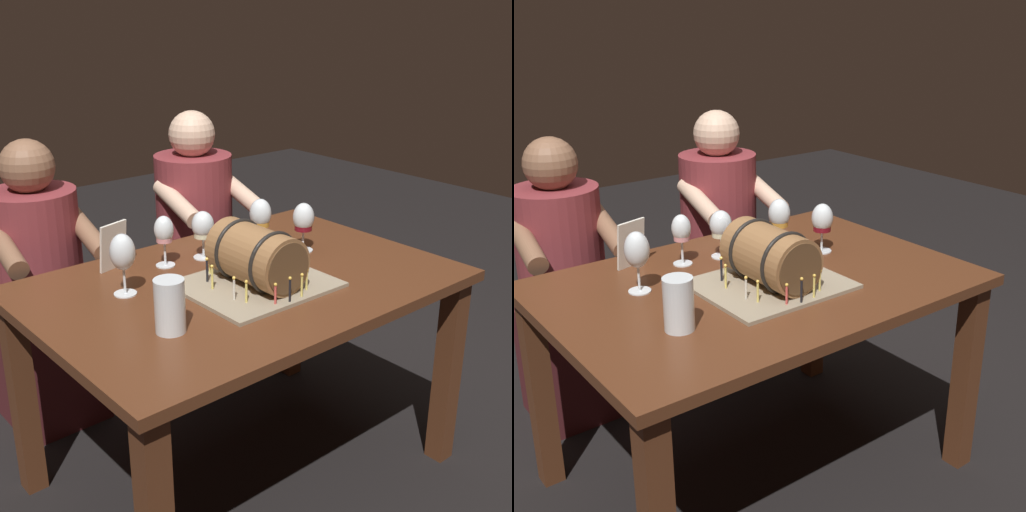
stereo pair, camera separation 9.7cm
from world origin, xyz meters
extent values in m
plane|color=black|center=(0.00, 0.00, 0.00)|extent=(8.00, 8.00, 0.00)
cube|color=#562D19|center=(0.00, 0.00, 0.71)|extent=(1.32, 0.92, 0.03)
cube|color=#562D19|center=(0.60, -0.40, 0.35)|extent=(0.07, 0.07, 0.70)
cube|color=#562D19|center=(-0.60, 0.40, 0.35)|extent=(0.07, 0.07, 0.70)
cube|color=#562D19|center=(0.60, 0.40, 0.35)|extent=(0.07, 0.07, 0.70)
cube|color=gray|center=(0.00, -0.07, 0.74)|extent=(0.44, 0.38, 0.01)
cylinder|color=olive|center=(0.00, -0.07, 0.83)|extent=(0.18, 0.29, 0.18)
cylinder|color=brown|center=(0.00, -0.22, 0.83)|extent=(0.16, 0.00, 0.16)
cylinder|color=brown|center=(0.00, 0.08, 0.83)|extent=(0.16, 0.00, 0.16)
torus|color=black|center=(0.00, -0.15, 0.83)|extent=(0.19, 0.01, 0.19)
torus|color=black|center=(0.00, 0.01, 0.83)|extent=(0.19, 0.01, 0.19)
cylinder|color=black|center=(0.14, -0.09, 0.78)|extent=(0.01, 0.01, 0.07)
sphere|color=#F9C64C|center=(0.14, -0.09, 0.82)|extent=(0.01, 0.01, 0.01)
cylinder|color=silver|center=(0.13, -0.01, 0.77)|extent=(0.01, 0.01, 0.05)
sphere|color=#F9C64C|center=(0.13, -0.01, 0.80)|extent=(0.01, 0.01, 0.01)
cylinder|color=black|center=(0.08, 0.07, 0.78)|extent=(0.01, 0.01, 0.07)
sphere|color=#F9C64C|center=(0.08, 0.07, 0.82)|extent=(0.01, 0.01, 0.01)
cylinder|color=#EAD666|center=(0.04, 0.09, 0.77)|extent=(0.01, 0.01, 0.05)
sphere|color=#F9C64C|center=(0.04, 0.09, 0.80)|extent=(0.01, 0.01, 0.01)
cylinder|color=black|center=(0.00, 0.10, 0.77)|extent=(0.01, 0.01, 0.06)
sphere|color=#F9C64C|center=(0.00, 0.10, 0.81)|extent=(0.01, 0.01, 0.01)
cylinder|color=#EAD666|center=(-0.06, 0.08, 0.78)|extent=(0.01, 0.01, 0.06)
sphere|color=#F9C64C|center=(-0.06, 0.08, 0.81)|extent=(0.01, 0.01, 0.01)
cylinder|color=black|center=(-0.11, 0.03, 0.78)|extent=(0.01, 0.01, 0.07)
sphere|color=#F9C64C|center=(-0.11, 0.03, 0.82)|extent=(0.01, 0.01, 0.01)
cylinder|color=#EAD666|center=(-0.13, -0.02, 0.78)|extent=(0.01, 0.01, 0.07)
sphere|color=#F9C64C|center=(-0.13, -0.02, 0.82)|extent=(0.01, 0.01, 0.01)
cylinder|color=silver|center=(-0.13, -0.13, 0.77)|extent=(0.01, 0.01, 0.06)
sphere|color=#F9C64C|center=(-0.13, -0.13, 0.81)|extent=(0.01, 0.01, 0.01)
cylinder|color=#EAD666|center=(-0.12, -0.16, 0.77)|extent=(0.01, 0.01, 0.06)
sphere|color=#F9C64C|center=(-0.12, -0.16, 0.81)|extent=(0.01, 0.01, 0.01)
cylinder|color=#D64C47|center=(-0.06, -0.23, 0.77)|extent=(0.01, 0.01, 0.05)
sphere|color=#F9C64C|center=(-0.06, -0.23, 0.80)|extent=(0.01, 0.01, 0.01)
cylinder|color=black|center=(-0.02, -0.24, 0.78)|extent=(0.01, 0.01, 0.07)
sphere|color=#F9C64C|center=(-0.02, -0.24, 0.82)|extent=(0.01, 0.01, 0.01)
cylinder|color=#EAD666|center=(0.03, -0.24, 0.78)|extent=(0.01, 0.01, 0.06)
sphere|color=#F9C64C|center=(0.03, -0.24, 0.81)|extent=(0.01, 0.01, 0.01)
cylinder|color=#EAD666|center=(0.08, -0.21, 0.77)|extent=(0.01, 0.01, 0.06)
sphere|color=#F9C64C|center=(0.08, -0.21, 0.81)|extent=(0.01, 0.01, 0.01)
cylinder|color=#D64C47|center=(0.12, -0.16, 0.77)|extent=(0.01, 0.01, 0.06)
sphere|color=#F9C64C|center=(0.12, -0.16, 0.81)|extent=(0.01, 0.01, 0.01)
cylinder|color=white|center=(0.34, 0.07, 0.73)|extent=(0.07, 0.07, 0.00)
cylinder|color=white|center=(0.34, 0.07, 0.77)|extent=(0.01, 0.01, 0.07)
ellipsoid|color=white|center=(0.34, 0.07, 0.86)|extent=(0.08, 0.08, 0.10)
cylinder|color=maroon|center=(0.34, 0.07, 0.82)|extent=(0.06, 0.06, 0.03)
cylinder|color=white|center=(0.03, 0.24, 0.73)|extent=(0.07, 0.07, 0.00)
cylinder|color=white|center=(0.03, 0.24, 0.77)|extent=(0.01, 0.01, 0.07)
ellipsoid|color=white|center=(0.03, 0.24, 0.85)|extent=(0.08, 0.08, 0.10)
cylinder|color=beige|center=(0.03, 0.24, 0.82)|extent=(0.06, 0.06, 0.03)
cylinder|color=white|center=(0.23, 0.18, 0.73)|extent=(0.07, 0.07, 0.00)
cylinder|color=white|center=(0.23, 0.18, 0.78)|extent=(0.01, 0.01, 0.08)
ellipsoid|color=white|center=(0.23, 0.18, 0.87)|extent=(0.08, 0.08, 0.10)
cylinder|color=#C6842D|center=(0.23, 0.18, 0.84)|extent=(0.06, 0.06, 0.03)
cylinder|color=white|center=(-0.12, 0.26, 0.73)|extent=(0.06, 0.06, 0.00)
cylinder|color=white|center=(-0.12, 0.26, 0.77)|extent=(0.01, 0.01, 0.08)
ellipsoid|color=white|center=(-0.12, 0.26, 0.86)|extent=(0.06, 0.06, 0.09)
cylinder|color=pink|center=(-0.12, 0.26, 0.83)|extent=(0.05, 0.05, 0.02)
cylinder|color=white|center=(-0.34, 0.14, 0.73)|extent=(0.07, 0.07, 0.00)
cylinder|color=white|center=(-0.34, 0.14, 0.77)|extent=(0.01, 0.01, 0.08)
ellipsoid|color=white|center=(-0.34, 0.14, 0.87)|extent=(0.08, 0.08, 0.11)
cylinder|color=white|center=(-0.37, -0.16, 0.81)|extent=(0.08, 0.08, 0.15)
cylinder|color=#C6842D|center=(-0.37, -0.16, 0.79)|extent=(0.08, 0.08, 0.11)
cylinder|color=white|center=(-0.37, -0.16, 0.85)|extent=(0.08, 0.08, 0.01)
cube|color=silver|center=(-0.26, 0.34, 0.81)|extent=(0.11, 0.05, 0.16)
cube|color=#4C1B1E|center=(-0.35, 0.75, 0.23)|extent=(0.34, 0.32, 0.45)
cylinder|color=maroon|center=(-0.35, 0.75, 0.69)|extent=(0.35, 0.35, 0.48)
sphere|color=brown|center=(-0.35, 0.75, 1.02)|extent=(0.19, 0.19, 0.19)
cylinder|color=brown|center=(-0.22, 0.60, 0.79)|extent=(0.10, 0.31, 0.14)
cylinder|color=brown|center=(-0.51, 0.63, 0.79)|extent=(0.10, 0.31, 0.14)
cube|color=#4C1B1E|center=(0.35, 0.75, 0.23)|extent=(0.34, 0.32, 0.45)
cylinder|color=maroon|center=(0.35, 0.75, 0.71)|extent=(0.36, 0.36, 0.51)
sphere|color=beige|center=(0.35, 0.75, 1.05)|extent=(0.19, 0.19, 0.19)
cylinder|color=beige|center=(0.48, 0.60, 0.81)|extent=(0.11, 0.31, 0.14)
cylinder|color=beige|center=(0.19, 0.64, 0.81)|extent=(0.11, 0.31, 0.14)
camera|label=1|loc=(-1.26, -1.54, 1.56)|focal=47.63mm
camera|label=2|loc=(-1.18, -1.60, 1.56)|focal=47.63mm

